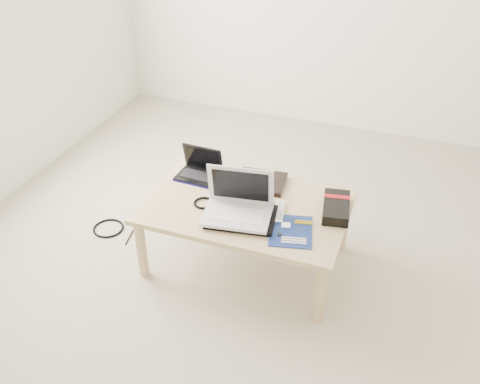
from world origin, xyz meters
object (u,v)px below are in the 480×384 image
(coffee_table, at_px, (246,212))
(white_laptop, at_px, (238,205))
(gpu_box, at_px, (336,207))
(netbook, at_px, (200,170))

(coffee_table, distance_m, white_laptop, 0.16)
(coffee_table, distance_m, gpu_box, 0.49)
(white_laptop, xyz_separation_m, gpu_box, (0.48, 0.21, -0.04))
(white_laptop, height_order, gpu_box, white_laptop)
(gpu_box, bearing_deg, coffee_table, -167.52)
(netbook, height_order, white_laptop, white_laptop)
(coffee_table, relative_size, gpu_box, 3.78)
(netbook, xyz_separation_m, gpu_box, (0.82, -0.08, -0.01))
(gpu_box, bearing_deg, white_laptop, -155.69)
(white_laptop, distance_m, gpu_box, 0.52)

